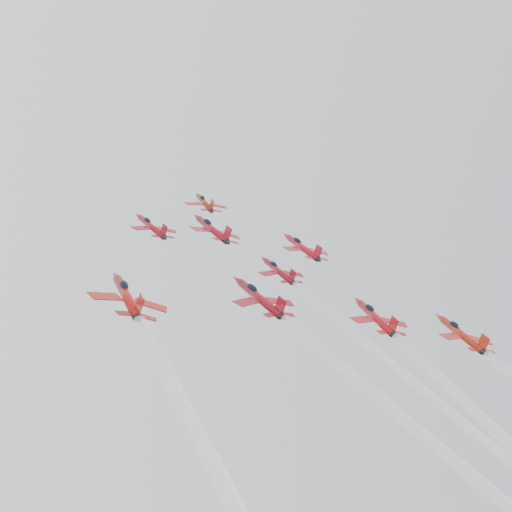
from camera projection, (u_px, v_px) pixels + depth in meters
jet_lead at (204, 202)px, 146.31m from camera, size 9.20×11.52×8.16m
jet_row2_left at (151, 226)px, 120.11m from camera, size 8.46×10.61×7.51m
jet_row2_center at (212, 229)px, 129.41m from camera, size 10.49×13.14×9.30m
jet_row2_right at (302, 247)px, 135.64m from camera, size 10.16×12.74×9.02m
jet_center at (430, 408)px, 83.90m from camera, size 8.36×75.87×51.82m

